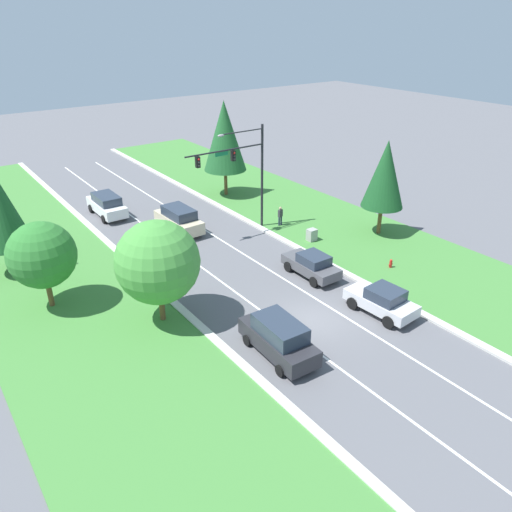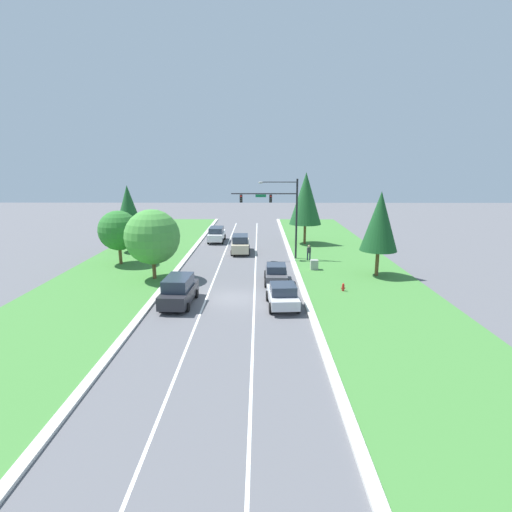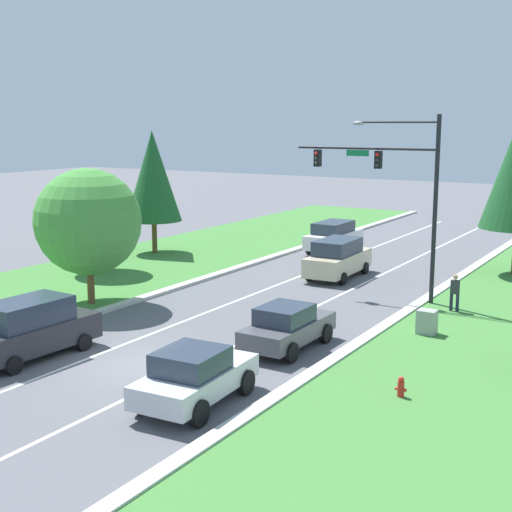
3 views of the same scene
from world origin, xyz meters
TOP-DOWN VIEW (x-y plane):
  - ground_plane at (0.00, 0.00)m, footprint 160.00×160.00m
  - curb_strip_right at (5.65, 0.00)m, footprint 0.50×90.00m
  - curb_strip_left at (-5.65, 0.00)m, footprint 0.50×90.00m
  - grass_verge_right at (10.90, 0.00)m, footprint 10.00×90.00m
  - grass_verge_left at (-10.90, 0.00)m, footprint 10.00×90.00m
  - lane_stripe_inner_left at (-1.80, 0.00)m, footprint 0.14×81.00m
  - lane_stripe_inner_right at (1.80, 0.00)m, footprint 0.14×81.00m
  - traffic_signal_mast at (4.19, 13.07)m, footprint 6.90×0.41m
  - charcoal_suv at (-3.57, -1.33)m, footprint 2.27×4.94m
  - graphite_sedan at (3.59, 4.14)m, footprint 2.01×4.31m
  - champagne_suv at (0.02, 16.18)m, footprint 2.22×5.03m
  - white_suv at (-3.41, 22.98)m, footprint 2.09×5.06m
  - silver_sedan at (3.81, -1.80)m, footprint 2.30×4.34m
  - utility_cabinet at (7.39, 8.35)m, footprint 0.70×0.60m
  - pedestrian at (7.35, 12.23)m, footprint 0.41×0.29m
  - fire_hydrant at (8.78, 1.68)m, footprint 0.34×0.20m
  - conifer_near_right_tree at (12.70, 6.26)m, footprint 3.26×3.26m
  - oak_near_left_tree at (-11.76, 10.47)m, footprint 3.94×3.94m
  - conifer_far_right_tree at (7.94, 21.44)m, footprint 4.01×4.01m
  - oak_far_left_tree at (-6.99, 5.13)m, footprint 4.72×4.72m
  - conifer_mid_left_tree at (-12.64, 16.52)m, footprint 3.45×3.45m

SIDE VIEW (x-z plane):
  - ground_plane at x=0.00m, z-range 0.00..0.00m
  - lane_stripe_inner_left at x=-1.80m, z-range 0.00..0.01m
  - lane_stripe_inner_right at x=1.80m, z-range 0.00..0.01m
  - grass_verge_right at x=10.90m, z-range 0.00..0.08m
  - grass_verge_left at x=-10.90m, z-range 0.00..0.08m
  - curb_strip_right at x=5.65m, z-range 0.00..0.15m
  - curb_strip_left at x=-5.65m, z-range 0.00..0.15m
  - fire_hydrant at x=8.78m, z-range -0.01..0.69m
  - utility_cabinet at x=7.39m, z-range 0.00..1.01m
  - graphite_sedan at x=3.59m, z-range 0.01..1.65m
  - silver_sedan at x=3.81m, z-range 0.01..1.72m
  - pedestrian at x=7.35m, z-range 0.09..1.78m
  - white_suv at x=-3.41m, z-range 0.04..1.97m
  - champagne_suv at x=0.02m, z-range 0.01..2.06m
  - charcoal_suv at x=-3.57m, z-range 0.00..2.08m
  - oak_near_left_tree at x=-11.76m, z-range 0.74..6.18m
  - oak_far_left_tree at x=-6.99m, z-range 0.70..6.83m
  - conifer_mid_left_tree at x=-12.64m, z-range 1.03..8.65m
  - conifer_near_right_tree at x=12.70m, z-range 1.17..8.75m
  - traffic_signal_mast at x=4.19m, z-range 1.33..9.75m
  - conifer_far_right_tree at x=7.94m, z-range 1.27..10.25m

